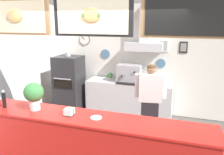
# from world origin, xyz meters

# --- Properties ---
(back_wall_assembly) EXTENTS (4.74, 2.84, 2.79)m
(back_wall_assembly) POSITION_xyz_m (0.02, 2.36, 1.49)
(back_wall_assembly) COLOR #9E9E99
(back_wall_assembly) RESTS_ON ground_plane
(service_counter) EXTENTS (3.56, 0.60, 1.01)m
(service_counter) POSITION_xyz_m (0.00, -0.38, 0.51)
(service_counter) COLOR red
(service_counter) RESTS_ON ground_plane
(back_prep_counter) EXTENTS (2.12, 0.59, 0.90)m
(back_prep_counter) POSITION_xyz_m (-0.02, 2.15, 0.44)
(back_prep_counter) COLOR silver
(back_prep_counter) RESTS_ON ground_plane
(pizza_oven) EXTENTS (0.65, 0.65, 1.61)m
(pizza_oven) POSITION_xyz_m (-1.53, 1.86, 0.76)
(pizza_oven) COLOR #232326
(pizza_oven) RESTS_ON ground_plane
(shop_worker) EXTENTS (0.59, 0.28, 1.58)m
(shop_worker) POSITION_xyz_m (0.68, 0.98, 0.84)
(shop_worker) COLOR #232328
(shop_worker) RESTS_ON ground_plane
(espresso_machine) EXTENTS (0.58, 0.47, 0.44)m
(espresso_machine) POSITION_xyz_m (-0.01, 2.12, 1.11)
(espresso_machine) COLOR #A3A5AD
(espresso_machine) RESTS_ON back_prep_counter
(potted_thyme) EXTENTS (0.18, 0.18, 0.24)m
(potted_thyme) POSITION_xyz_m (0.44, 2.18, 1.04)
(potted_thyme) COLOR #4C4C51
(potted_thyme) RESTS_ON back_prep_counter
(potted_rosemary) EXTENTS (0.15, 0.15, 0.19)m
(potted_rosemary) POSITION_xyz_m (-0.53, 2.17, 1.01)
(potted_rosemary) COLOR beige
(potted_rosemary) RESTS_ON back_prep_counter
(potted_basil) EXTENTS (0.15, 0.15, 0.22)m
(potted_basil) POSITION_xyz_m (0.76, 2.19, 1.02)
(potted_basil) COLOR beige
(potted_basil) RESTS_ON back_prep_counter
(basil_vase) EXTENTS (0.30, 0.30, 0.43)m
(basil_vase) POSITION_xyz_m (-0.91, -0.37, 1.26)
(basil_vase) COLOR silver
(basil_vase) RESTS_ON service_counter
(condiment_plate) EXTENTS (0.16, 0.16, 0.01)m
(condiment_plate) POSITION_xyz_m (0.12, -0.37, 1.02)
(condiment_plate) COLOR white
(condiment_plate) RESTS_ON service_counter
(pepper_grinder) EXTENTS (0.06, 0.06, 0.29)m
(pepper_grinder) POSITION_xyz_m (-1.43, -0.44, 1.16)
(pepper_grinder) COLOR black
(pepper_grinder) RESTS_ON service_counter
(napkin_holder) EXTENTS (0.16, 0.15, 0.11)m
(napkin_holder) POSITION_xyz_m (-0.30, -0.39, 1.06)
(napkin_holder) COLOR #262628
(napkin_holder) RESTS_ON service_counter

